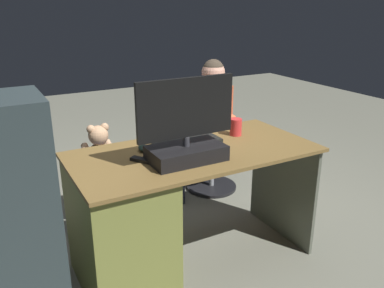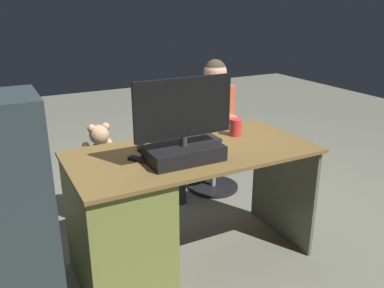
# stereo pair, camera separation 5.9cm
# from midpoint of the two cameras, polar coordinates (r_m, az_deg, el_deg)

# --- Properties ---
(ground_plane) EXTENTS (10.00, 10.00, 0.00)m
(ground_plane) POSITION_cam_midpoint_polar(r_m,az_deg,el_deg) (2.99, -2.73, -12.21)
(ground_plane) COLOR slate
(desk) EXTENTS (1.44, 0.71, 0.75)m
(desk) POSITION_cam_midpoint_polar(r_m,az_deg,el_deg) (2.37, -7.58, -10.48)
(desk) COLOR brown
(desk) RESTS_ON ground_plane
(monitor) EXTENTS (0.56, 0.24, 0.45)m
(monitor) POSITION_cam_midpoint_polar(r_m,az_deg,el_deg) (2.17, -0.37, 1.06)
(monitor) COLOR black
(monitor) RESTS_ON desk
(keyboard) EXTENTS (0.42, 0.14, 0.02)m
(keyboard) POSITION_cam_midpoint_polar(r_m,az_deg,el_deg) (2.46, -0.04, 0.20)
(keyboard) COLOR black
(keyboard) RESTS_ON desk
(computer_mouse) EXTENTS (0.06, 0.10, 0.04)m
(computer_mouse) POSITION_cam_midpoint_polar(r_m,az_deg,el_deg) (2.36, -6.29, -0.55)
(computer_mouse) COLOR #1C2E27
(computer_mouse) RESTS_ON desk
(cup) EXTENTS (0.08, 0.08, 0.11)m
(cup) POSITION_cam_midpoint_polar(r_m,az_deg,el_deg) (2.62, 6.80, 2.35)
(cup) COLOR red
(cup) RESTS_ON desk
(tv_remote) EXTENTS (0.12, 0.15, 0.02)m
(tv_remote) POSITION_cam_midpoint_polar(r_m,az_deg,el_deg) (2.21, -6.43, -2.23)
(tv_remote) COLOR black
(tv_remote) RESTS_ON desk
(office_chair_teddy) EXTENTS (0.50, 0.50, 0.43)m
(office_chair_teddy) POSITION_cam_midpoint_polar(r_m,az_deg,el_deg) (3.12, -11.81, -6.23)
(office_chair_teddy) COLOR black
(office_chair_teddy) RESTS_ON ground_plane
(teddy_bear) EXTENTS (0.22, 0.22, 0.32)m
(teddy_bear) POSITION_cam_midpoint_polar(r_m,az_deg,el_deg) (3.00, -12.31, -0.30)
(teddy_bear) COLOR tan
(teddy_bear) RESTS_ON office_chair_teddy
(visitor_chair) EXTENTS (0.44, 0.44, 0.43)m
(visitor_chair) POSITION_cam_midpoint_polar(r_m,az_deg,el_deg) (3.53, 3.53, -2.43)
(visitor_chair) COLOR black
(visitor_chair) RESTS_ON ground_plane
(person) EXTENTS (0.56, 0.50, 1.13)m
(person) POSITION_cam_midpoint_polar(r_m,az_deg,el_deg) (3.35, 2.45, 3.73)
(person) COLOR #D45D38
(person) RESTS_ON ground_plane
(equipment_rack) EXTENTS (0.44, 0.36, 1.22)m
(equipment_rack) POSITION_cam_midpoint_polar(r_m,az_deg,el_deg) (1.99, -24.42, -11.36)
(equipment_rack) COLOR #293436
(equipment_rack) RESTS_ON ground_plane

